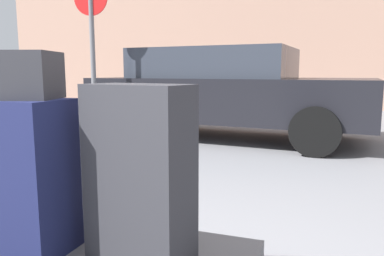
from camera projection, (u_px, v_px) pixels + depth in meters
suitcase_navy_stacked_top at (18, 176)px, 1.51m from camera, size 0.42×0.26×0.62m
suitcase_charcoal_front_left at (140, 174)px, 1.43m from camera, size 0.43×0.27×0.68m
duffel_bag_charcoal_topmost_pile at (11, 75)px, 1.45m from camera, size 0.39×0.30×0.18m
parked_car at (226, 91)px, 6.03m from camera, size 4.43×2.19×1.42m
no_parking_sign at (92, 44)px, 5.41m from camera, size 0.50×0.09×2.34m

